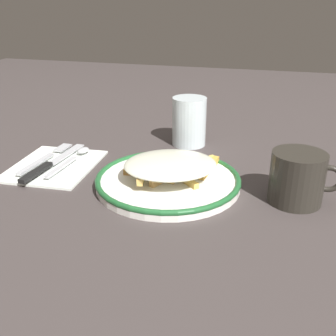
{
  "coord_description": "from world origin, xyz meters",
  "views": [
    {
      "loc": [
        0.18,
        -0.63,
        0.32
      ],
      "look_at": [
        0.0,
        0.0,
        0.03
      ],
      "focal_mm": 42.57,
      "sensor_mm": 36.0,
      "label": 1
    }
  ],
  "objects_px": {
    "spoon": "(75,156)",
    "water_glass": "(189,122)",
    "fork": "(45,158)",
    "plate": "(168,180)",
    "napkin": "(55,165)",
    "fries_heap": "(171,165)",
    "knife": "(49,165)",
    "coffee_mug": "(298,177)"
  },
  "relations": [
    {
      "from": "knife",
      "to": "spoon",
      "type": "relative_size",
      "value": 1.38
    },
    {
      "from": "plate",
      "to": "water_glass",
      "type": "height_order",
      "value": "water_glass"
    },
    {
      "from": "coffee_mug",
      "to": "fries_heap",
      "type": "bearing_deg",
      "value": -179.08
    },
    {
      "from": "plate",
      "to": "coffee_mug",
      "type": "bearing_deg",
      "value": 0.88
    },
    {
      "from": "plate",
      "to": "fries_heap",
      "type": "relative_size",
      "value": 1.22
    },
    {
      "from": "plate",
      "to": "napkin",
      "type": "bearing_deg",
      "value": 175.18
    },
    {
      "from": "fries_heap",
      "to": "water_glass",
      "type": "distance_m",
      "value": 0.23
    },
    {
      "from": "napkin",
      "to": "knife",
      "type": "height_order",
      "value": "knife"
    },
    {
      "from": "fork",
      "to": "knife",
      "type": "xyz_separation_m",
      "value": [
        0.03,
        -0.03,
        0.0
      ]
    },
    {
      "from": "spoon",
      "to": "water_glass",
      "type": "xyz_separation_m",
      "value": [
        0.2,
        0.17,
        0.04
      ]
    },
    {
      "from": "water_glass",
      "to": "knife",
      "type": "bearing_deg",
      "value": -136.14
    },
    {
      "from": "fork",
      "to": "knife",
      "type": "height_order",
      "value": "knife"
    },
    {
      "from": "spoon",
      "to": "coffee_mug",
      "type": "bearing_deg",
      "value": -6.79
    },
    {
      "from": "fork",
      "to": "coffee_mug",
      "type": "bearing_deg",
      "value": -3.41
    },
    {
      "from": "napkin",
      "to": "water_glass",
      "type": "height_order",
      "value": "water_glass"
    },
    {
      "from": "fork",
      "to": "coffee_mug",
      "type": "relative_size",
      "value": 1.51
    },
    {
      "from": "fries_heap",
      "to": "napkin",
      "type": "bearing_deg",
      "value": 175.26
    },
    {
      "from": "water_glass",
      "to": "fries_heap",
      "type": "bearing_deg",
      "value": -85.2
    },
    {
      "from": "spoon",
      "to": "water_glass",
      "type": "distance_m",
      "value": 0.27
    },
    {
      "from": "napkin",
      "to": "knife",
      "type": "distance_m",
      "value": 0.02
    },
    {
      "from": "fork",
      "to": "plate",
      "type": "bearing_deg",
      "value": -6.88
    },
    {
      "from": "fries_heap",
      "to": "fork",
      "type": "relative_size",
      "value": 1.23
    },
    {
      "from": "water_glass",
      "to": "coffee_mug",
      "type": "distance_m",
      "value": 0.32
    },
    {
      "from": "fork",
      "to": "spoon",
      "type": "height_order",
      "value": "spoon"
    },
    {
      "from": "fries_heap",
      "to": "plate",
      "type": "bearing_deg",
      "value": 179.48
    },
    {
      "from": "plate",
      "to": "water_glass",
      "type": "xyz_separation_m",
      "value": [
        -0.01,
        0.22,
        0.04
      ]
    },
    {
      "from": "napkin",
      "to": "water_glass",
      "type": "bearing_deg",
      "value": 41.43
    },
    {
      "from": "fork",
      "to": "coffee_mug",
      "type": "height_order",
      "value": "coffee_mug"
    },
    {
      "from": "spoon",
      "to": "water_glass",
      "type": "relative_size",
      "value": 1.39
    },
    {
      "from": "plate",
      "to": "spoon",
      "type": "distance_m",
      "value": 0.22
    },
    {
      "from": "fries_heap",
      "to": "coffee_mug",
      "type": "height_order",
      "value": "coffee_mug"
    },
    {
      "from": "spoon",
      "to": "coffee_mug",
      "type": "relative_size",
      "value": 1.31
    },
    {
      "from": "fork",
      "to": "coffee_mug",
      "type": "distance_m",
      "value": 0.5
    },
    {
      "from": "fries_heap",
      "to": "water_glass",
      "type": "xyz_separation_m",
      "value": [
        -0.02,
        0.22,
        0.01
      ]
    },
    {
      "from": "fries_heap",
      "to": "spoon",
      "type": "height_order",
      "value": "fries_heap"
    },
    {
      "from": "plate",
      "to": "spoon",
      "type": "relative_size",
      "value": 1.73
    },
    {
      "from": "plate",
      "to": "water_glass",
      "type": "distance_m",
      "value": 0.23
    },
    {
      "from": "napkin",
      "to": "coffee_mug",
      "type": "distance_m",
      "value": 0.47
    },
    {
      "from": "fries_heap",
      "to": "fork",
      "type": "bearing_deg",
      "value": 173.24
    },
    {
      "from": "knife",
      "to": "coffee_mug",
      "type": "bearing_deg",
      "value": 0.2
    },
    {
      "from": "napkin",
      "to": "spoon",
      "type": "height_order",
      "value": "spoon"
    },
    {
      "from": "fries_heap",
      "to": "napkin",
      "type": "relative_size",
      "value": 1.13
    }
  ]
}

